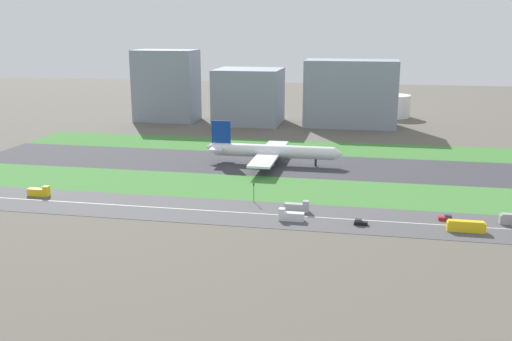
# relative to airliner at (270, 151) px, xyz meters

# --- Properties ---
(ground_plane) EXTENTS (800.00, 800.00, 0.00)m
(ground_plane) POSITION_rel_airliner_xyz_m (-0.36, -0.00, -6.23)
(ground_plane) COLOR #5B564C
(runway) EXTENTS (280.00, 46.00, 0.10)m
(runway) POSITION_rel_airliner_xyz_m (-0.36, -0.00, -6.18)
(runway) COLOR #38383D
(runway) RESTS_ON ground_plane
(grass_median_north) EXTENTS (280.00, 36.00, 0.10)m
(grass_median_north) POSITION_rel_airliner_xyz_m (-0.36, 41.00, -6.18)
(grass_median_north) COLOR #3D7A33
(grass_median_north) RESTS_ON ground_plane
(grass_median_south) EXTENTS (280.00, 36.00, 0.10)m
(grass_median_south) POSITION_rel_airliner_xyz_m (-0.36, -41.00, -6.18)
(grass_median_south) COLOR #427F38
(grass_median_south) RESTS_ON ground_plane
(highway) EXTENTS (280.00, 28.00, 0.10)m
(highway) POSITION_rel_airliner_xyz_m (-0.36, -73.00, -6.18)
(highway) COLOR #4C4C4F
(highway) RESTS_ON ground_plane
(highway_centerline) EXTENTS (266.00, 0.50, 0.01)m
(highway_centerline) POSITION_rel_airliner_xyz_m (-0.36, -73.00, -6.13)
(highway_centerline) COLOR silver
(highway_centerline) RESTS_ON highway
(airliner) EXTENTS (65.00, 56.00, 19.70)m
(airliner) POSITION_rel_airliner_xyz_m (0.00, 0.00, 0.00)
(airliner) COLOR white
(airliner) RESTS_ON runway
(truck_1) EXTENTS (8.40, 2.50, 4.00)m
(truck_1) POSITION_rel_airliner_xyz_m (20.22, -78.00, -4.56)
(truck_1) COLOR silver
(truck_1) RESTS_ON highway
(truck_0) EXTENTS (8.40, 2.50, 4.00)m
(truck_0) POSITION_rel_airliner_xyz_m (21.25, -68.00, -4.56)
(truck_0) COLOR #99999E
(truck_0) RESTS_ON highway
(car_0) EXTENTS (4.40, 1.80, 2.00)m
(car_0) POSITION_rel_airliner_xyz_m (42.94, -78.00, -5.31)
(car_0) COLOR black
(car_0) RESTS_ON highway
(truck_2) EXTENTS (8.40, 2.50, 4.00)m
(truck_2) POSITION_rel_airliner_xyz_m (-77.08, -68.00, -4.56)
(truck_2) COLOR yellow
(truck_2) RESTS_ON highway
(car_2) EXTENTS (4.40, 1.80, 2.00)m
(car_2) POSITION_rel_airliner_xyz_m (70.81, -68.00, -5.31)
(car_2) COLOR #B2191E
(car_2) RESTS_ON highway
(bus_1) EXTENTS (11.60, 2.50, 3.50)m
(bus_1) POSITION_rel_airliner_xyz_m (75.60, -78.00, -4.41)
(bus_1) COLOR yellow
(bus_1) RESTS_ON highway
(traffic_light) EXTENTS (0.36, 0.50, 7.20)m
(traffic_light) POSITION_rel_airliner_xyz_m (4.20, -60.01, -1.94)
(traffic_light) COLOR #4C4C51
(traffic_light) RESTS_ON highway
(terminal_building) EXTENTS (40.68, 26.05, 47.29)m
(terminal_building) POSITION_rel_airliner_xyz_m (-90.36, 114.00, 17.41)
(terminal_building) COLOR gray
(terminal_building) RESTS_ON ground_plane
(hangar_building) EXTENTS (42.25, 38.95, 35.58)m
(hangar_building) POSITION_rel_airliner_xyz_m (-33.68, 114.00, 11.56)
(hangar_building) COLOR gray
(hangar_building) RESTS_ON ground_plane
(office_tower) EXTENTS (57.95, 28.09, 42.01)m
(office_tower) POSITION_rel_airliner_xyz_m (32.55, 114.00, 14.77)
(office_tower) COLOR gray
(office_tower) RESTS_ON ground_plane
(fuel_tank_west) EXTENTS (19.59, 19.59, 12.71)m
(fuel_tank_west) POSITION_rel_airliner_xyz_m (27.42, 159.00, 0.12)
(fuel_tank_west) COLOR silver
(fuel_tank_west) RESTS_ON ground_plane
(fuel_tank_centre) EXTENTS (24.99, 24.99, 15.55)m
(fuel_tank_centre) POSITION_rel_airliner_xyz_m (60.55, 159.00, 1.55)
(fuel_tank_centre) COLOR silver
(fuel_tank_centre) RESTS_ON ground_plane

